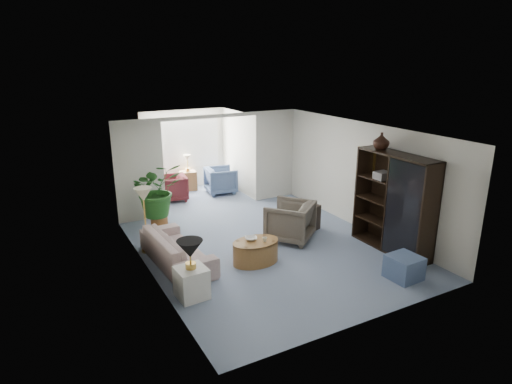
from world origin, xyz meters
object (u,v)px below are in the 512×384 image
table_lamp (190,249)px  entertainment_cabinet (394,203)px  end_table (192,283)px  wingback_chair (290,221)px  floor_lamp (143,194)px  plant_pot (159,222)px  side_table_dark (308,218)px  cabinet_urn (381,141)px  coffee_bowl (251,238)px  sunroom_table (188,181)px  ottoman (404,267)px  sunroom_chair_blue (221,180)px  framed_picture (367,159)px  coffee_cup (265,239)px  sunroom_chair_maroon (172,188)px  coffee_table (256,252)px  sofa (177,248)px

table_lamp → entertainment_cabinet: (4.35, -0.17, 0.14)m
end_table → wingback_chair: bearing=24.6°
floor_lamp → plant_pot: (0.60, 1.15, -1.09)m
end_table → side_table_dark: size_ratio=0.91×
wingback_chair → side_table_dark: size_ratio=1.63×
end_table → cabinet_urn: (4.35, 0.33, 1.96)m
end_table → coffee_bowl: 1.70m
sunroom_table → end_table: bearing=-109.6°
ottoman → sunroom_chair_blue: size_ratio=0.64×
coffee_bowl → framed_picture: bearing=3.8°
end_table → table_lamp: size_ratio=1.22×
coffee_cup → sunroom_chair_maroon: sunroom_chair_maroon is taller
framed_picture → sunroom_chair_blue: 4.77m
entertainment_cabinet → plant_pot: size_ratio=5.14×
coffee_table → sunroom_chair_blue: 4.74m
sofa → sunroom_chair_blue: size_ratio=2.48×
entertainment_cabinet → sunroom_table: bearing=110.1°
coffee_cup → sunroom_table: size_ratio=0.16×
coffee_cup → sunroom_chair_blue: (1.14, 4.66, -0.11)m
framed_picture → end_table: framed_picture is taller
sofa → plant_pot: sofa is taller
side_table_dark → sunroom_table: side_table_dark is taller
floor_lamp → side_table_dark: size_ratio=0.61×
end_table → floor_lamp: (-0.18, 2.15, 0.98)m
floor_lamp → cabinet_urn: cabinet_urn is taller
framed_picture → coffee_cup: size_ratio=5.42×
end_table → sunroom_chair_maroon: 5.37m
side_table_dark → ottoman: (0.17, -2.80, -0.08)m
floor_lamp → cabinet_urn: (4.53, -1.83, 0.98)m
framed_picture → end_table: size_ratio=0.93×
plant_pot → sunroom_table: size_ratio=0.69×
entertainment_cabinet → table_lamp: bearing=177.7°
framed_picture → table_lamp: bearing=-168.4°
end_table → entertainment_cabinet: entertainment_cabinet is taller
table_lamp → sunroom_table: size_ratio=0.75×
coffee_table → side_table_dark: bearing=26.0°
wingback_chair → entertainment_cabinet: bearing=98.8°
end_table → sunroom_table: size_ratio=0.92×
coffee_table → sunroom_table: sunroom_table is taller
wingback_chair → ottoman: (0.87, -2.50, -0.22)m
wingback_chair → sunroom_chair_blue: 3.93m
table_lamp → ottoman: bearing=-18.7°
end_table → coffee_table: size_ratio=0.56×
entertainment_cabinet → ottoman: entertainment_cabinet is taller
framed_picture → coffee_cup: (-2.87, -0.40, -1.21)m
framed_picture → cabinet_urn: 0.85m
sofa → floor_lamp: size_ratio=5.86×
end_table → cabinet_urn: bearing=4.3°
end_table → coffee_table: (1.57, 0.64, -0.04)m
side_table_dark → sunroom_chair_maroon: size_ratio=0.74×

